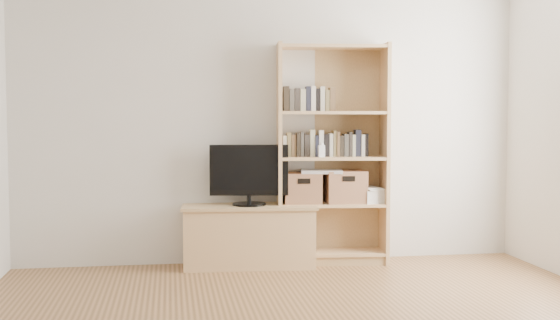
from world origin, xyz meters
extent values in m
cube|color=beige|center=(0.00, 2.50, 1.30)|extent=(4.50, 0.02, 2.60)
cube|color=tan|center=(-0.22, 2.29, 0.26)|extent=(1.14, 0.50, 0.51)
cube|color=tan|center=(0.52, 2.33, 0.97)|extent=(1.00, 0.43, 1.94)
cube|color=black|center=(-0.22, 2.29, 0.80)|extent=(0.68, 0.13, 0.53)
cube|color=beige|center=(0.52, 2.35, 1.05)|extent=(0.79, 0.20, 0.21)
cube|color=beige|center=(0.31, 2.37, 1.46)|extent=(0.43, 0.21, 0.22)
cube|color=white|center=(0.40, 2.23, 1.00)|extent=(0.06, 0.04, 0.10)
cube|color=brown|center=(0.26, 2.35, 0.67)|extent=(0.35, 0.30, 0.27)
cube|color=brown|center=(0.64, 2.31, 0.68)|extent=(0.36, 0.30, 0.28)
cube|color=silver|center=(0.42, 2.32, 0.82)|extent=(0.40, 0.31, 0.03)
cube|color=silver|center=(0.85, 2.29, 0.60)|extent=(0.22, 0.28, 0.11)
camera|label=1|loc=(-0.90, -3.69, 1.32)|focal=45.00mm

